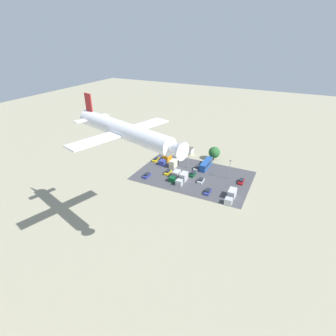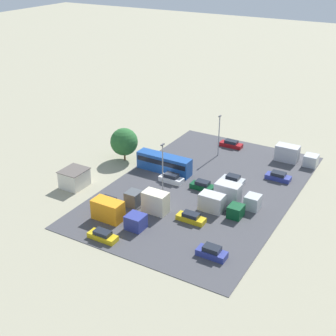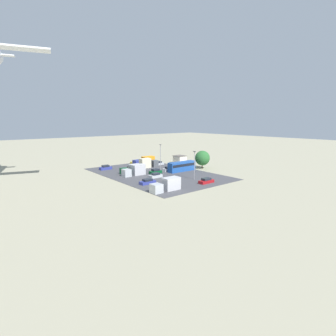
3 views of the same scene
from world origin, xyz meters
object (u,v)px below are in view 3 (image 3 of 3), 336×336
Objects in this scene: parked_truck_1 at (148,163)px; parked_truck_3 at (167,185)px; bus at (182,166)px; parked_truck_0 at (145,161)px; parked_truck_2 at (132,169)px; parked_car_7 at (131,168)px; shed_building at (180,159)px; parked_car_8 at (156,176)px; parked_truck_4 at (135,171)px; parked_car_4 at (206,181)px; parked_car_1 at (158,163)px; parked_car_2 at (169,169)px; parked_car_5 at (156,171)px; parked_car_0 at (148,182)px; parked_car_3 at (136,162)px; parked_car_6 at (106,168)px.

parked_truck_3 is at bearing -26.44° from parked_truck_1.
parked_truck_0 is (18.99, 2.50, -0.30)m from bus.
parked_car_7 is at bearing -28.29° from parked_truck_2.
shed_building is at bearing -39.48° from bus.
bus is at bearing 100.13° from parked_car_8.
parked_truck_2 is 0.95× the size of parked_truck_4.
shed_building is 28.48m from parked_car_8.
parked_car_1 is at bearing -13.38° from parked_car_4.
shed_building reaches higher than parked_car_2.
parked_car_4 is at bearing 174.02° from parked_truck_0.
parked_truck_3 is (-19.17, 10.55, 0.81)m from parked_car_5.
parked_car_3 is (31.50, -16.17, -0.03)m from parked_car_0.
parked_car_6 is at bearing -164.25° from parked_car_8.
parked_car_6 is at bearing -134.48° from parked_car_7.
parked_car_5 is 0.47× the size of parked_truck_0.
parked_car_6 reaches higher than parked_car_7.
parked_truck_3 is at bearing 170.06° from parked_truck_4.
parked_car_7 is at bearing 42.94° from parked_car_2.
parked_truck_4 reaches higher than parked_car_8.
parked_truck_0 is 39.57m from parked_truck_3.
parked_truck_1 is (21.01, -14.71, 1.01)m from parked_car_0.
parked_car_3 is 23.16m from parked_truck_4.
parked_truck_1 is at bearing 88.99° from shed_building.
shed_building is 30.79m from parked_car_6.
parked_truck_3 is (-29.61, 30.77, -0.09)m from shed_building.
parked_car_2 is at bearing 118.95° from parked_car_8.
parked_car_1 is 0.58× the size of parked_truck_4.
parked_truck_4 is (-11.02, 17.80, 0.95)m from parked_car_1.
parked_car_0 is at bearing 124.10° from shed_building.
parked_truck_0 is at bearing 156.99° from parked_car_5.
parked_car_3 is at bearing 31.71° from parked_car_1.
parked_truck_2 is (15.93, -4.73, 0.71)m from parked_car_0.
parked_truck_0 reaches higher than parked_car_7.
parked_car_2 is 0.96× the size of parked_car_7.
parked_car_5 is at bearing -15.23° from parked_car_3.
parked_truck_0 is (16.33, -6.93, 0.85)m from parked_car_5.
parked_truck_3 reaches higher than parked_car_0.
parked_car_4 is (-30.44, 17.10, -0.95)m from shed_building.
parked_truck_0 is at bearing 66.11° from shed_building.
parked_car_1 is (15.51, -1.51, -1.20)m from bus.
parked_car_4 is 30.76m from parked_truck_1.
parked_truck_2 reaches higher than parked_car_5.
parked_truck_4 is (21.00, -3.68, 0.08)m from parked_truck_3.
parked_car_4 is at bearing -93.45° from parked_truck_3.
parked_truck_1 reaches higher than parked_car_5.
parked_car_2 is 0.60× the size of parked_truck_1.
bus reaches higher than parked_car_0.
parked_car_5 reaches higher than parked_car_0.
parked_truck_4 is (12.12, -3.53, 0.94)m from parked_car_0.
parked_truck_4 reaches higher than parked_car_4.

